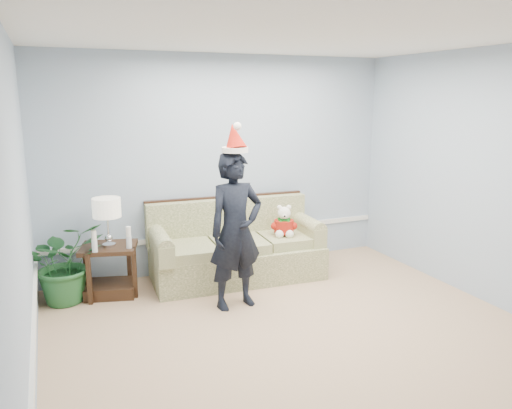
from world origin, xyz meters
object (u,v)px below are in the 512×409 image
Objects in this scene: teddy_bear at (284,225)px; table_lamp at (107,210)px; side_table at (110,276)px; houseplant at (65,262)px; man at (236,231)px; sofa at (236,250)px.

table_lamp is at bearing -162.56° from teddy_bear.
side_table is 0.51m from houseplant.
man is 1.12m from teddy_bear.
houseplant is at bearing -176.88° from sofa.
sofa is 1.63m from table_lamp.
houseplant reaches higher than side_table.
houseplant is 0.54× the size of man.
table_lamp reaches higher than teddy_bear.
sofa is at bearing -0.36° from side_table.
man is at bearing -26.33° from houseplant.
table_lamp is at bearing -2.28° from houseplant.
houseplant is 2.27× the size of teddy_bear.
side_table is at bearing -163.27° from teddy_bear.
side_table is 1.29× the size of table_lamp.
teddy_bear reaches higher than side_table.
side_table is at bearing -177.19° from sofa.
sofa is at bearing 62.34° from man.
side_table is at bearing 137.82° from man.
houseplant is 1.89m from man.
table_lamp is (-1.49, -0.02, 0.65)m from sofa.
sofa reaches higher than houseplant.
man is at bearing -34.68° from side_table.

